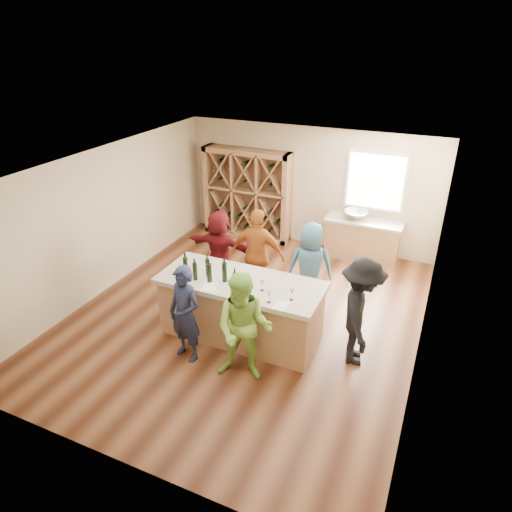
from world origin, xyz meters
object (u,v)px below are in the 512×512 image
at_px(person_far_right, 310,267).
at_px(person_far_left, 220,248).
at_px(wine_bottle_f, 235,282).
at_px(wine_bottle_e, 225,272).
at_px(wine_rack, 247,194).
at_px(person_near_left, 185,314).
at_px(tasting_counter_base, 241,310).
at_px(person_server, 360,312).
at_px(person_near_right, 244,328).
at_px(wine_bottle_d, 209,273).
at_px(wine_bottle_a, 186,266).
at_px(wine_bottle_c, 208,267).
at_px(person_far_mid, 258,255).
at_px(wine_bottle_b, 195,271).
at_px(sink, 356,215).

bearing_deg(person_far_right, person_far_left, -21.65).
distance_m(person_far_left, wine_bottle_f, 2.13).
bearing_deg(wine_bottle_e, wine_rack, 110.04).
bearing_deg(wine_rack, person_far_left, -77.74).
bearing_deg(person_near_left, tasting_counter_base, 70.29).
height_order(person_server, wine_bottle_f, person_server).
xyz_separation_m(person_near_right, person_far_left, (-1.63, 2.32, -0.07)).
height_order(wine_rack, wine_bottle_d, wine_rack).
relative_size(wine_rack, wine_bottle_a, 6.83).
xyz_separation_m(wine_bottle_c, wine_bottle_d, (0.13, -0.18, 0.01)).
bearing_deg(person_far_right, person_far_mid, -17.42).
relative_size(wine_bottle_a, person_far_right, 0.19).
xyz_separation_m(person_near_left, person_far_left, (-0.60, 2.27, -0.00)).
relative_size(person_near_left, person_far_left, 1.00).
bearing_deg(person_far_mid, person_server, 149.86).
relative_size(wine_bottle_d, person_near_right, 0.18).
bearing_deg(wine_bottle_a, tasting_counter_base, 12.23).
distance_m(person_near_left, person_near_right, 1.03).
bearing_deg(person_far_left, wine_bottle_f, 123.58).
relative_size(wine_bottle_b, person_near_left, 0.19).
distance_m(tasting_counter_base, person_far_left, 1.84).
height_order(wine_bottle_e, wine_bottle_f, wine_bottle_e).
bearing_deg(person_near_left, wine_bottle_d, 93.34).
xyz_separation_m(wine_rack, person_near_right, (2.16, -4.76, -0.22)).
bearing_deg(wine_bottle_e, person_near_right, -47.69).
distance_m(sink, person_far_left, 3.22).
xyz_separation_m(wine_rack, wine_bottle_c, (1.10, -3.91, 0.13)).
bearing_deg(person_server, wine_bottle_b, 85.45).
relative_size(wine_bottle_d, person_far_right, 0.19).
relative_size(wine_bottle_e, person_near_right, 0.19).
relative_size(wine_bottle_c, person_far_right, 0.17).
relative_size(wine_bottle_a, person_server, 0.18).
xyz_separation_m(tasting_counter_base, person_server, (1.94, 0.16, 0.39)).
relative_size(sink, person_server, 0.30).
bearing_deg(wine_bottle_b, wine_bottle_f, -2.54).
bearing_deg(tasting_counter_base, person_far_right, 59.77).
xyz_separation_m(person_near_left, wine_bottle_f, (0.59, 0.56, 0.42)).
relative_size(person_near_left, person_near_right, 0.92).
xyz_separation_m(tasting_counter_base, wine_bottle_e, (-0.22, -0.12, 0.75)).
bearing_deg(person_near_right, person_far_right, 71.48).
height_order(sink, wine_bottle_a, wine_bottle_a).
bearing_deg(wine_bottle_c, wine_bottle_f, -21.58).
relative_size(wine_rack, tasting_counter_base, 0.85).
height_order(wine_bottle_e, person_server, person_server).
xyz_separation_m(wine_bottle_c, person_server, (2.51, 0.21, -0.34)).
distance_m(wine_rack, person_far_right, 3.53).
bearing_deg(person_far_mid, tasting_counter_base, 98.51).
height_order(sink, wine_bottle_f, wine_bottle_f).
bearing_deg(tasting_counter_base, wine_bottle_a, -167.77).
bearing_deg(person_far_right, sink, -114.74).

